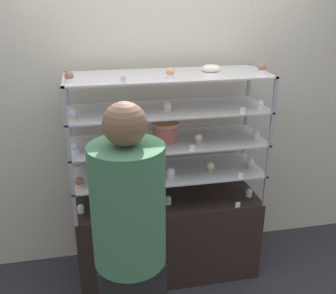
{
  "coord_description": "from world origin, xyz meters",
  "views": [
    {
      "loc": [
        -0.54,
        -2.64,
        2.2
      ],
      "look_at": [
        0.0,
        0.0,
        1.12
      ],
      "focal_mm": 42.0,
      "sensor_mm": 36.0,
      "label": 1
    }
  ],
  "objects": [
    {
      "name": "cupcake_4",
      "position": [
        -0.0,
        -0.1,
        0.96
      ],
      "size": [
        0.06,
        0.06,
        0.07
      ],
      "color": "white",
      "rests_on": "display_riser_lower"
    },
    {
      "name": "ground_plane",
      "position": [
        0.0,
        0.0,
        0.0
      ],
      "size": [
        20.0,
        20.0,
        0.0
      ],
      "primitive_type": "plane",
      "color": "#2D2D33"
    },
    {
      "name": "cupcake_0",
      "position": [
        -0.67,
        -0.06,
        0.71
      ],
      "size": [
        0.05,
        0.05,
        0.07
      ],
      "color": "beige",
      "rests_on": "display_base"
    },
    {
      "name": "cupcake_8",
      "position": [
        -0.22,
        -0.05,
        1.2
      ],
      "size": [
        0.06,
        0.06,
        0.07
      ],
      "color": "#CCB28C",
      "rests_on": "display_riser_middle"
    },
    {
      "name": "cupcake_14",
      "position": [
        -0.66,
        -0.12,
        1.69
      ],
      "size": [
        0.06,
        0.06,
        0.07
      ],
      "color": "white",
      "rests_on": "display_riser_top"
    },
    {
      "name": "cupcake_2",
      "position": [
        0.64,
        -0.07,
        0.71
      ],
      "size": [
        0.05,
        0.05,
        0.07
      ],
      "color": "beige",
      "rests_on": "display_base"
    },
    {
      "name": "cupcake_5",
      "position": [
        0.32,
        -0.05,
        0.96
      ],
      "size": [
        0.06,
        0.06,
        0.07
      ],
      "color": "#CCB28C",
      "rests_on": "display_riser_lower"
    },
    {
      "name": "cupcake_1",
      "position": [
        -0.01,
        -0.07,
        0.71
      ],
      "size": [
        0.05,
        0.05,
        0.07
      ],
      "color": "beige",
      "rests_on": "display_base"
    },
    {
      "name": "display_riser_upper",
      "position": [
        0.0,
        0.0,
        1.4
      ],
      "size": [
        1.42,
        0.48,
        0.25
      ],
      "color": "#99999E",
      "rests_on": "display_riser_middle"
    },
    {
      "name": "display_base",
      "position": [
        0.0,
        0.0,
        0.34
      ],
      "size": [
        1.42,
        0.48,
        0.68
      ],
      "color": "black",
      "rests_on": "ground_plane"
    },
    {
      "name": "cupcake_15",
      "position": [
        -0.01,
        -0.12,
        1.69
      ],
      "size": [
        0.06,
        0.06,
        0.07
      ],
      "color": "white",
      "rests_on": "display_riser_top"
    },
    {
      "name": "cupcake_13",
      "position": [
        0.64,
        -0.13,
        1.45
      ],
      "size": [
        0.06,
        0.06,
        0.07
      ],
      "color": "white",
      "rests_on": "display_riser_upper"
    },
    {
      "name": "customer_figure",
      "position": [
        -0.38,
        -0.82,
        0.91
      ],
      "size": [
        0.4,
        0.4,
        1.71
      ],
      "color": "black",
      "rests_on": "ground_plane"
    },
    {
      "name": "cupcake_12",
      "position": [
        -0.01,
        -0.06,
        1.45
      ],
      "size": [
        0.06,
        0.06,
        0.07
      ],
      "color": "beige",
      "rests_on": "display_riser_upper"
    },
    {
      "name": "donut_glazed",
      "position": [
        0.32,
        0.05,
        1.68
      ],
      "size": [
        0.13,
        0.13,
        0.04
      ],
      "color": "#EFE5CC",
      "rests_on": "display_riser_top"
    },
    {
      "name": "price_tag_0",
      "position": [
        0.49,
        -0.22,
        0.7
      ],
      "size": [
        0.04,
        0.0,
        0.04
      ],
      "color": "white",
      "rests_on": "display_base"
    },
    {
      "name": "sheet_cake_frosted",
      "position": [
        -0.32,
        0.04,
        0.95
      ],
      "size": [
        0.26,
        0.15,
        0.06
      ],
      "color": "#DBBC84",
      "rests_on": "display_riser_lower"
    },
    {
      "name": "cupcake_11",
      "position": [
        -0.65,
        -0.12,
        1.45
      ],
      "size": [
        0.06,
        0.06,
        0.07
      ],
      "color": "#CCB28C",
      "rests_on": "display_riser_upper"
    },
    {
      "name": "display_riser_lower",
      "position": [
        0.0,
        0.0,
        0.91
      ],
      "size": [
        1.42,
        0.48,
        0.25
      ],
      "color": "#99999E",
      "rests_on": "display_base"
    },
    {
      "name": "cupcake_7",
      "position": [
        -0.66,
        -0.08,
        1.2
      ],
      "size": [
        0.06,
        0.06,
        0.07
      ],
      "color": "white",
      "rests_on": "display_riser_middle"
    },
    {
      "name": "cupcake_10",
      "position": [
        0.64,
        -0.1,
        1.2
      ],
      "size": [
        0.06,
        0.06,
        0.07
      ],
      "color": "beige",
      "rests_on": "display_riser_middle"
    },
    {
      "name": "layer_cake_centerpiece",
      "position": [
        -0.02,
        0.01,
        1.24
      ],
      "size": [
        0.19,
        0.19,
        0.14
      ],
      "color": "#C66660",
      "rests_on": "display_riser_middle"
    },
    {
      "name": "back_wall",
      "position": [
        0.0,
        0.39,
        1.3
      ],
      "size": [
        8.0,
        0.05,
        2.6
      ],
      "color": "beige",
      "rests_on": "ground_plane"
    },
    {
      "name": "price_tag_3",
      "position": [
        0.47,
        -0.22,
        1.44
      ],
      "size": [
        0.04,
        0.0,
        0.04
      ],
      "color": "white",
      "rests_on": "display_riser_upper"
    },
    {
      "name": "cupcake_6",
      "position": [
        0.64,
        -0.05,
        0.96
      ],
      "size": [
        0.06,
        0.06,
        0.07
      ],
      "color": "#CCB28C",
      "rests_on": "display_riser_lower"
    },
    {
      "name": "display_riser_top",
      "position": [
        0.0,
        0.0,
        1.65
      ],
      "size": [
        1.42,
        0.48,
        0.25
      ],
      "color": "#99999E",
      "rests_on": "display_riser_upper"
    },
    {
      "name": "cupcake_3",
      "position": [
        -0.66,
        -0.12,
        0.96
      ],
      "size": [
        0.06,
        0.06,
        0.07
      ],
      "color": "#CCB28C",
      "rests_on": "display_riser_lower"
    },
    {
      "name": "cupcake_16",
      "position": [
        0.65,
        -0.09,
        1.69
      ],
      "size": [
        0.06,
        0.06,
        0.07
      ],
      "color": "white",
      "rests_on": "display_riser_top"
    },
    {
      "name": "cupcake_9",
      "position": [
        0.21,
        -0.08,
        1.2
      ],
      "size": [
        0.06,
        0.06,
        0.07
      ],
      "color": "#CCB28C",
      "rests_on": "display_riser_middle"
    },
    {
      "name": "price_tag_2",
      "position": [
        0.12,
        -0.22,
        1.19
      ],
      "size": [
        0.04,
        0.0,
        0.04
      ],
      "color": "white",
      "rests_on": "display_riser_middle"
    },
    {
      "name": "display_riser_middle",
      "position": [
        0.0,
        0.0,
        1.16
      ],
      "size": [
        1.42,
        0.48,
        0.25
      ],
      "color": "#99999E",
      "rests_on": "display_riser_lower"
    },
    {
      "name": "price_tag_4",
      "position": [
        -0.33,
        -0.22,
        1.68
      ],
      "size": [
        0.04,
        0.0,
        0.04
      ],
      "color": "white",
      "rests_on": "display_riser_top"
    },
    {
      "name": "price_tag_1",
      "position": [
        0.49,
        -0.22,
        0.95
      ],
      "size": [
        0.04,
        0.0,
        0.04
      ],
      "color": "white",
      "rests_on": "display_riser_lower"
    }
  ]
}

